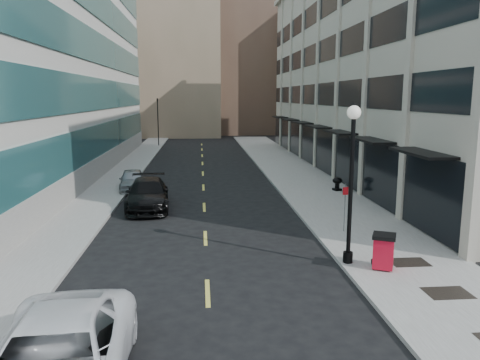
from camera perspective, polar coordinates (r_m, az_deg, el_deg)
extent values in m
plane|color=black|center=(13.88, -3.83, -16.87)|extent=(160.00, 160.00, 0.00)
cube|color=gray|center=(33.84, 8.32, -0.57)|extent=(5.00, 80.00, 0.15)
cube|color=gray|center=(33.57, -15.65, -0.93)|extent=(3.00, 80.00, 0.15)
cube|color=#B6AD9A|center=(43.03, 19.19, 13.19)|extent=(14.00, 46.00, 18.00)
cube|color=black|center=(40.89, 9.62, 3.96)|extent=(0.18, 46.00, 3.60)
cube|color=black|center=(40.67, 9.82, 10.27)|extent=(0.12, 46.00, 1.80)
cube|color=black|center=(40.83, 9.97, 15.19)|extent=(0.12, 46.00, 1.80)
cube|color=black|center=(41.30, 10.13, 20.03)|extent=(0.12, 46.00, 1.80)
cube|color=#B6AD9A|center=(24.72, 20.25, 15.81)|extent=(0.35, 0.60, 18.00)
cube|color=#B6AD9A|center=(30.25, 15.32, 14.91)|extent=(0.35, 0.60, 18.00)
cube|color=#B6AD9A|center=(35.94, 11.96, 14.23)|extent=(0.35, 0.60, 18.00)
cube|color=#B6AD9A|center=(41.71, 9.53, 13.71)|extent=(0.35, 0.60, 18.00)
cube|color=#B6AD9A|center=(47.55, 7.70, 13.30)|extent=(0.35, 0.60, 18.00)
cube|color=#B6AD9A|center=(53.41, 6.28, 12.97)|extent=(0.35, 0.60, 18.00)
cube|color=#B6AD9A|center=(59.31, 5.15, 12.70)|extent=(0.35, 0.60, 18.00)
cube|color=black|center=(21.71, 21.19, 3.11)|extent=(1.30, 4.00, 0.12)
cube|color=black|center=(27.20, 15.69, 4.70)|extent=(1.30, 4.00, 0.12)
cube|color=black|center=(32.87, 12.04, 5.73)|extent=(1.30, 4.00, 0.12)
cube|color=black|center=(38.63, 9.47, 6.44)|extent=(1.30, 4.00, 0.12)
cube|color=black|center=(44.46, 7.56, 6.95)|extent=(1.30, 4.00, 0.12)
cube|color=black|center=(50.33, 6.10, 7.34)|extent=(1.30, 4.00, 0.12)
cube|color=black|center=(56.23, 4.94, 7.65)|extent=(1.30, 4.00, 0.12)
cube|color=gray|center=(40.50, -15.92, 2.08)|extent=(0.20, 46.00, 1.80)
cube|color=#327375|center=(40.27, -16.08, 5.04)|extent=(0.14, 45.60, 2.40)
cube|color=#327375|center=(40.14, -16.33, 10.02)|extent=(0.14, 45.60, 2.40)
cube|color=#327375|center=(40.31, -16.58, 15.00)|extent=(0.14, 45.60, 2.40)
cube|color=#327375|center=(40.78, -16.84, 19.89)|extent=(0.14, 45.60, 2.40)
cube|color=#977C63|center=(80.83, -7.84, 15.51)|extent=(14.00, 18.00, 28.00)
cube|color=brown|center=(85.44, 0.70, 17.33)|extent=(12.00, 16.00, 34.00)
cube|color=#977C63|center=(91.54, -13.89, 12.79)|extent=(12.00, 14.00, 22.00)
cube|color=#B6AD9A|center=(80.53, 8.39, 12.66)|extent=(10.00, 14.00, 20.00)
cube|color=black|center=(16.63, 23.98, -12.46)|extent=(1.40, 1.00, 0.01)
cube|color=black|center=(18.96, 19.89, -9.40)|extent=(1.40, 1.00, 0.01)
cube|color=#D8CC4C|center=(15.69, -3.97, -13.54)|extent=(0.15, 2.20, 0.01)
cube|color=#D8CC4C|center=(21.32, -4.24, -7.06)|extent=(0.15, 2.20, 0.01)
cube|color=#D8CC4C|center=(27.11, -4.39, -3.32)|extent=(0.15, 2.20, 0.01)
cube|color=#D8CC4C|center=(32.97, -4.48, -0.90)|extent=(0.15, 2.20, 0.01)
cube|color=#D8CC4C|center=(38.88, -4.55, 0.79)|extent=(0.15, 2.20, 0.01)
cube|color=#D8CC4C|center=(44.81, -4.60, 2.03)|extent=(0.15, 2.20, 0.01)
cube|color=#D8CC4C|center=(50.76, -4.64, 2.98)|extent=(0.15, 2.20, 0.01)
cube|color=#D8CC4C|center=(56.72, -4.67, 3.73)|extent=(0.15, 2.20, 0.01)
cube|color=#D8CC4C|center=(62.69, -4.69, 4.34)|extent=(0.15, 2.20, 0.01)
cylinder|color=black|center=(60.69, -9.96, 6.87)|extent=(0.12, 0.12, 6.00)
imported|color=black|center=(60.61, -10.05, 9.69)|extent=(0.66, 0.66, 1.98)
imported|color=black|center=(27.10, -11.20, -1.70)|extent=(2.76, 5.89, 1.66)
imported|color=gray|center=(32.51, -12.98, -0.01)|extent=(2.19, 4.39, 1.44)
cube|color=red|center=(17.81, 17.09, -8.41)|extent=(0.93, 0.93, 1.13)
cube|color=black|center=(17.63, 17.19, -6.56)|extent=(1.05, 1.05, 0.14)
cylinder|color=black|center=(18.21, 15.89, -9.58)|extent=(0.07, 0.25, 0.25)
cylinder|color=black|center=(18.37, 17.23, -9.48)|extent=(0.07, 0.25, 0.25)
cylinder|color=black|center=(18.25, 13.01, -9.15)|extent=(0.36, 0.36, 0.41)
cylinder|color=black|center=(17.57, 13.35, -1.04)|extent=(0.16, 0.16, 5.20)
sphere|color=silver|center=(17.26, 13.72, 8.01)|extent=(0.50, 0.50, 0.50)
cone|color=black|center=(17.26, 13.76, 8.95)|extent=(0.14, 0.14, 0.20)
cylinder|color=slate|center=(22.01, 12.65, -3.33)|extent=(0.04, 0.04, 2.24)
cube|color=#AD0B12|center=(21.82, 12.74, -1.31)|extent=(0.26, 0.07, 0.35)
cube|color=black|center=(31.75, 11.75, -1.12)|extent=(0.60, 0.60, 0.14)
cylinder|color=black|center=(31.70, 11.76, -0.64)|extent=(0.30, 0.30, 0.46)
ellipsoid|color=black|center=(31.64, 11.78, -0.07)|extent=(0.64, 0.64, 0.45)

